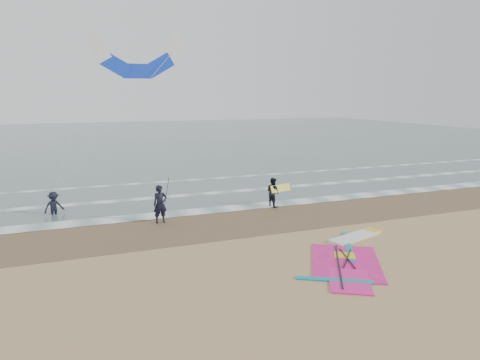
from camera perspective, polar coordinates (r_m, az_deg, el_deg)
name	(u,v)px	position (r m, az deg, el deg)	size (l,w,h in m)	color
ground	(311,265)	(15.70, 9.46, -11.06)	(120.00, 120.00, 0.00)	tan
sea_water	(136,139)	(61.24, -13.72, 5.37)	(120.00, 80.00, 0.02)	#47605E
wet_sand_band	(248,219)	(20.80, 1.13, -5.29)	(120.00, 5.00, 0.01)	brown
foam_waterline	(220,199)	(24.83, -2.69, -2.50)	(120.00, 9.15, 0.02)	white
windsurf_rig	(350,255)	(16.81, 14.46, -9.61)	(5.80, 5.49, 0.14)	white
person_standing	(160,204)	(20.39, -10.60, -3.19)	(0.66, 0.43, 1.81)	black
person_walking	(273,192)	(23.06, 4.41, -1.63)	(0.77, 0.60, 1.59)	black
person_wading	(53,200)	(23.35, -23.62, -2.46)	(1.00, 0.57, 1.54)	black
held_pole	(166,195)	(20.34, -9.81, -1.97)	(0.17, 0.86, 1.82)	black
carried_kiteboard	(281,188)	(23.10, 5.42, -1.09)	(1.30, 0.51, 0.39)	yellow
surf_kite	(137,60)	(26.05, -13.59, 15.27)	(7.77, 3.12, 8.46)	white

